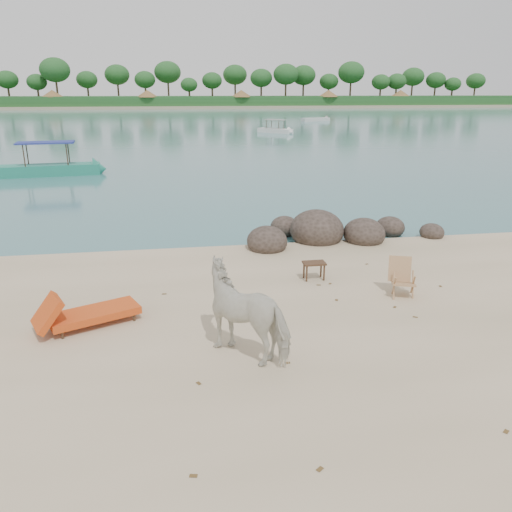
{
  "coord_description": "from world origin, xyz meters",
  "views": [
    {
      "loc": [
        -1.73,
        -8.2,
        4.43
      ],
      "look_at": [
        -0.07,
        2.0,
        1.0
      ],
      "focal_mm": 35.0,
      "sensor_mm": 36.0,
      "label": 1
    }
  ],
  "objects": [
    {
      "name": "water",
      "position": [
        0.0,
        90.0,
        0.0
      ],
      "size": [
        400.0,
        400.0,
        0.0
      ],
      "primitive_type": "plane",
      "color": "#3B7776",
      "rests_on": "ground"
    },
    {
      "name": "dead_leaves",
      "position": [
        1.27,
        0.15,
        0.01
      ],
      "size": [
        6.61,
        7.29,
        0.0
      ],
      "color": "brown",
      "rests_on": "ground"
    },
    {
      "name": "far_shore",
      "position": [
        0.0,
        170.0,
        0.0
      ],
      "size": [
        420.0,
        90.0,
        1.4
      ],
      "primitive_type": "cube",
      "color": "tan",
      "rests_on": "ground"
    },
    {
      "name": "lounge_chair",
      "position": [
        -3.45,
        1.18,
        0.32
      ],
      "size": [
        2.25,
        1.56,
        0.64
      ],
      "primitive_type": null,
      "rotation": [
        0.0,
        0.0,
        0.42
      ],
      "color": "red",
      "rests_on": "ground"
    },
    {
      "name": "deck_chair",
      "position": [
        3.2,
        1.52,
        0.43
      ],
      "size": [
        0.71,
        0.74,
        0.85
      ],
      "primitive_type": null,
      "rotation": [
        0.0,
        0.0,
        -0.34
      ],
      "color": "tan",
      "rests_on": "ground"
    },
    {
      "name": "boat_near",
      "position": [
        -8.66,
        21.11,
        1.48
      ],
      "size": [
        6.21,
        2.05,
        2.97
      ],
      "primitive_type": null,
      "rotation": [
        0.0,
        0.0,
        0.11
      ],
      "color": "#207F68",
      "rests_on": "water"
    },
    {
      "name": "boulders",
      "position": [
        2.83,
        6.21,
        0.23
      ],
      "size": [
        6.37,
        2.94,
        1.25
      ],
      "rotation": [
        0.0,
        0.0,
        0.32
      ],
      "color": "#302720",
      "rests_on": "ground"
    },
    {
      "name": "boat_far",
      "position": [
        20.27,
        69.55,
        0.3
      ],
      "size": [
        5.28,
        2.59,
        0.6
      ],
      "primitive_type": null,
      "rotation": [
        0.0,
        0.0,
        0.29
      ],
      "color": "silver",
      "rests_on": "water"
    },
    {
      "name": "boat_mid",
      "position": [
        9.56,
        48.16,
        1.19
      ],
      "size": [
        4.02,
        4.35,
        2.38
      ],
      "primitive_type": null,
      "rotation": [
        0.0,
        0.0,
        -0.85
      ],
      "color": "silver",
      "rests_on": "water"
    },
    {
      "name": "side_table",
      "position": [
        1.5,
        2.87,
        0.22
      ],
      "size": [
        0.54,
        0.35,
        0.44
      ],
      "primitive_type": null,
      "rotation": [
        0.0,
        0.0,
        0.01
      ],
      "color": "#352315",
      "rests_on": "ground"
    },
    {
      "name": "far_scenery",
      "position": [
        0.03,
        136.7,
        3.14
      ],
      "size": [
        420.0,
        18.0,
        9.5
      ],
      "color": "#1E4C1E",
      "rests_on": "ground"
    },
    {
      "name": "cow",
      "position": [
        -0.58,
        -0.39,
        0.79
      ],
      "size": [
        1.96,
        1.91,
        1.59
      ],
      "primitive_type": "imported",
      "rotation": [
        0.0,
        0.0,
        3.96
      ],
      "color": "silver",
      "rests_on": "ground"
    }
  ]
}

